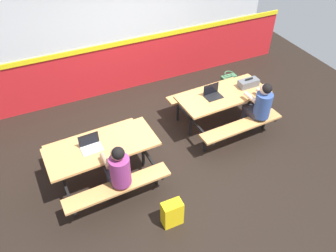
# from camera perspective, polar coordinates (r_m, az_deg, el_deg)

# --- Properties ---
(ground_plane) EXTENTS (10.00, 10.00, 0.02)m
(ground_plane) POSITION_cam_1_polar(r_m,az_deg,el_deg) (6.33, 0.10, -4.03)
(ground_plane) COLOR black
(accent_backdrop) EXTENTS (8.00, 0.14, 2.60)m
(accent_backdrop) POSITION_cam_1_polar(r_m,az_deg,el_deg) (7.41, -7.64, 14.57)
(accent_backdrop) COLOR red
(accent_backdrop) RESTS_ON ground
(picnic_table_left) EXTENTS (1.77, 1.63, 0.74)m
(picnic_table_left) POSITION_cam_1_polar(r_m,az_deg,el_deg) (5.53, -10.90, -4.57)
(picnic_table_left) COLOR tan
(picnic_table_left) RESTS_ON ground
(picnic_table_right) EXTENTS (1.77, 1.63, 0.74)m
(picnic_table_right) POSITION_cam_1_polar(r_m,az_deg,el_deg) (6.60, 9.11, 4.13)
(picnic_table_right) COLOR tan
(picnic_table_right) RESTS_ON ground
(student_nearer) EXTENTS (0.37, 0.53, 1.21)m
(student_nearer) POSITION_cam_1_polar(r_m,az_deg,el_deg) (5.06, -8.28, -7.20)
(student_nearer) COLOR #2D2D38
(student_nearer) RESTS_ON ground
(student_further) EXTENTS (0.37, 0.53, 1.21)m
(student_further) POSITION_cam_1_polar(r_m,az_deg,el_deg) (6.42, 15.09, 3.43)
(student_further) COLOR #2D2D38
(student_further) RESTS_ON ground
(laptop_silver) EXTENTS (0.33, 0.24, 0.22)m
(laptop_silver) POSITION_cam_1_polar(r_m,az_deg,el_deg) (5.39, -12.83, -3.20)
(laptop_silver) COLOR silver
(laptop_silver) RESTS_ON picnic_table_left
(laptop_dark) EXTENTS (0.33, 0.24, 0.22)m
(laptop_dark) POSITION_cam_1_polar(r_m,az_deg,el_deg) (6.39, 7.49, 5.34)
(laptop_dark) COLOR black
(laptop_dark) RESTS_ON picnic_table_right
(toolbox_grey) EXTENTS (0.40, 0.18, 0.18)m
(toolbox_grey) POSITION_cam_1_polar(r_m,az_deg,el_deg) (6.78, 13.32, 7.02)
(toolbox_grey) COLOR #595B60
(toolbox_grey) RESTS_ON picnic_table_right
(backpack_dark) EXTENTS (0.30, 0.22, 0.44)m
(backpack_dark) POSITION_cam_1_polar(r_m,az_deg,el_deg) (5.13, 0.67, -14.39)
(backpack_dark) COLOR yellow
(backpack_dark) RESTS_ON ground
(tote_bag_bright) EXTENTS (0.34, 0.21, 0.43)m
(tote_bag_bright) POSITION_cam_1_polar(r_m,az_deg,el_deg) (7.90, 10.02, 7.26)
(tote_bag_bright) COLOR #3F724C
(tote_bag_bright) RESTS_ON ground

